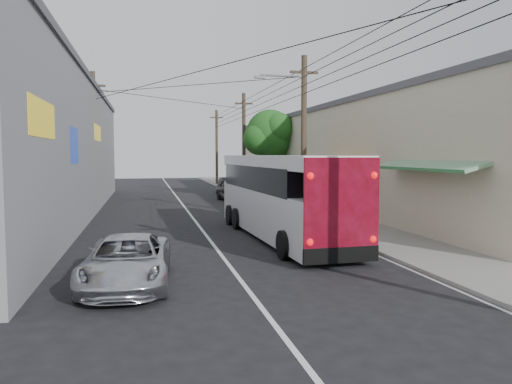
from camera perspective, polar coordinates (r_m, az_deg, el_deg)
ground at (r=11.01m, az=0.43°, el=-12.85°), size 120.00×120.00×0.00m
sidewalk at (r=31.69m, az=3.74°, el=-1.49°), size 3.00×80.00×0.12m
building_right at (r=34.91m, az=9.94°, el=4.07°), size 7.09×40.00×6.25m
building_left at (r=28.91m, az=-24.91°, el=4.70°), size 7.20×36.00×7.25m
utility_poles at (r=31.08m, az=-2.41°, el=5.91°), size 11.80×45.28×8.00m
street_tree at (r=37.46m, az=1.72°, el=6.47°), size 4.40×4.00×6.60m
coach_bus at (r=19.45m, az=2.83°, el=-0.38°), size 2.94×11.25×3.22m
jeepney at (r=12.81m, az=-14.52°, el=-7.68°), size 2.35×4.58×1.24m
parked_suv at (r=24.41m, az=4.08°, el=-1.61°), size 2.54×5.28×1.48m
parked_car_mid at (r=35.05m, az=-2.41°, el=0.29°), size 2.42×4.89×1.60m
parked_car_far at (r=41.94m, az=-2.99°, el=0.76°), size 1.54×4.11×1.34m
pedestrian_near at (r=20.32m, az=9.98°, el=-1.94°), size 0.76×0.58×1.89m
pedestrian_far at (r=27.39m, az=5.11°, el=-0.48°), size 1.05×0.99×1.71m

